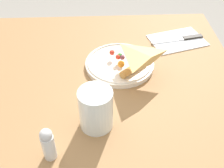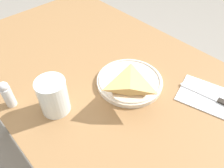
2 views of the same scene
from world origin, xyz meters
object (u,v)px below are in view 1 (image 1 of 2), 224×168
object	(u,v)px
milk_glass	(96,110)
dining_table	(70,94)
plate_pizza	(120,63)
napkin_folded	(177,40)
butter_knife	(180,39)
salt_shaker	(48,144)

from	to	relation	value
milk_glass	dining_table	bearing A→B (deg)	-66.40
plate_pizza	milk_glass	xyz separation A→B (m)	(0.08, 0.25, 0.04)
dining_table	milk_glass	xyz separation A→B (m)	(-0.10, 0.23, 0.16)
napkin_folded	dining_table	bearing A→B (deg)	22.45
butter_knife	salt_shaker	distance (m)	0.66
milk_glass	butter_knife	distance (m)	0.51
milk_glass	salt_shaker	xyz separation A→B (m)	(0.11, 0.10, -0.01)
plate_pizza	napkin_folded	distance (m)	0.27
dining_table	milk_glass	distance (m)	0.30
dining_table	salt_shaker	size ratio (longest dim) A/B	11.65
dining_table	butter_knife	world-z (taller)	butter_knife
napkin_folded	salt_shaker	world-z (taller)	salt_shaker
butter_knife	salt_shaker	bearing A→B (deg)	37.94
milk_glass	butter_knife	world-z (taller)	milk_glass
salt_shaker	dining_table	bearing A→B (deg)	-92.31
napkin_folded	butter_knife	world-z (taller)	butter_knife
plate_pizza	napkin_folded	world-z (taller)	plate_pizza
milk_glass	napkin_folded	xyz separation A→B (m)	(-0.31, -0.40, -0.06)
milk_glass	napkin_folded	bearing A→B (deg)	-127.90
plate_pizza	milk_glass	world-z (taller)	milk_glass
napkin_folded	butter_knife	xyz separation A→B (m)	(-0.01, -0.00, 0.00)
dining_table	napkin_folded	xyz separation A→B (m)	(-0.41, -0.17, 0.11)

